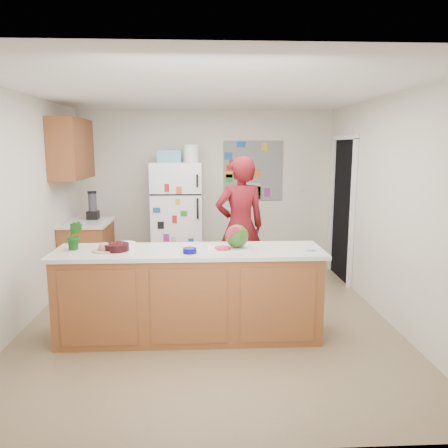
{
  "coord_description": "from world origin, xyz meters",
  "views": [
    {
      "loc": [
        -0.06,
        -4.75,
        1.93
      ],
      "look_at": [
        0.18,
        0.2,
        1.05
      ],
      "focal_mm": 35.0,
      "sensor_mm": 36.0,
      "label": 1
    }
  ],
  "objects_px": {
    "refrigerator": "(177,218)",
    "cherry_bowl": "(117,247)",
    "person": "(240,227)",
    "watermelon": "(237,236)"
  },
  "relations": [
    {
      "from": "refrigerator",
      "to": "cherry_bowl",
      "type": "distance_m",
      "value": 2.44
    },
    {
      "from": "refrigerator",
      "to": "cherry_bowl",
      "type": "height_order",
      "value": "refrigerator"
    },
    {
      "from": "person",
      "to": "cherry_bowl",
      "type": "bearing_deg",
      "value": 30.86
    },
    {
      "from": "cherry_bowl",
      "to": "refrigerator",
      "type": "bearing_deg",
      "value": 79.04
    },
    {
      "from": "refrigerator",
      "to": "watermelon",
      "type": "distance_m",
      "value": 2.48
    },
    {
      "from": "watermelon",
      "to": "cherry_bowl",
      "type": "xyz_separation_m",
      "value": [
        -1.19,
        -0.03,
        -0.09
      ]
    },
    {
      "from": "refrigerator",
      "to": "person",
      "type": "height_order",
      "value": "person"
    },
    {
      "from": "person",
      "to": "cherry_bowl",
      "type": "distance_m",
      "value": 1.87
    },
    {
      "from": "watermelon",
      "to": "cherry_bowl",
      "type": "distance_m",
      "value": 1.2
    },
    {
      "from": "cherry_bowl",
      "to": "watermelon",
      "type": "bearing_deg",
      "value": 1.61
    }
  ]
}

